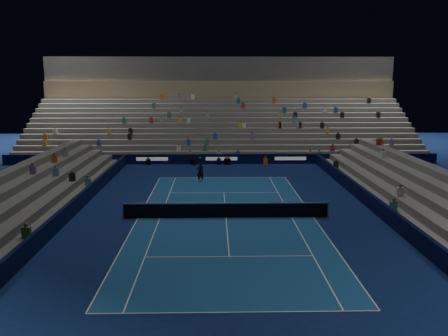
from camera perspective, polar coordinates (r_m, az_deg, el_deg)
name	(u,v)px	position (r m, az deg, el deg)	size (l,w,h in m)	color
ground	(226,218)	(29.06, 0.24, -6.14)	(90.00, 90.00, 0.00)	#0C1C4B
court_surface	(226,218)	(29.06, 0.24, -6.14)	(10.97, 23.77, 0.01)	navy
sponsor_barrier_far	(221,159)	(46.96, -0.31, 1.12)	(44.00, 0.25, 1.00)	black
sponsor_barrier_east	(381,209)	(30.72, 18.71, -4.82)	(0.25, 37.00, 1.00)	black
sponsor_barrier_west	(69,211)	(30.28, -18.51, -5.04)	(0.25, 37.00, 1.00)	black
grandstand_main	(220,122)	(55.90, -0.46, 5.69)	(44.00, 15.20, 11.20)	slate
grandstand_east	(436,202)	(31.95, 24.63, -3.87)	(5.00, 37.00, 2.50)	slate
grandstand_west	(12,205)	(31.38, -24.63, -4.13)	(5.00, 37.00, 2.50)	#5F5F5B
tennis_net	(226,210)	(28.91, 0.24, -5.19)	(12.90, 0.10, 1.10)	#B2B2B7
tennis_player	(200,172)	(38.87, -2.94, -0.48)	(0.61, 0.40, 1.67)	black
broadcast_camera	(194,162)	(46.58, -3.77, 0.79)	(0.56, 0.97, 0.63)	black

